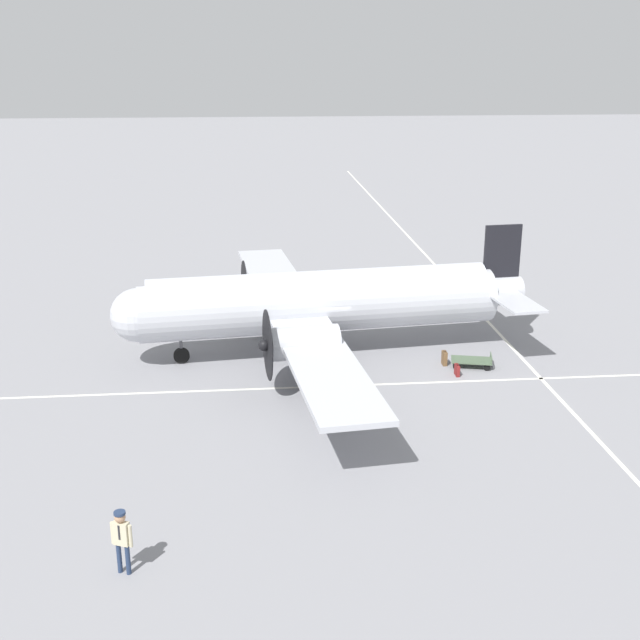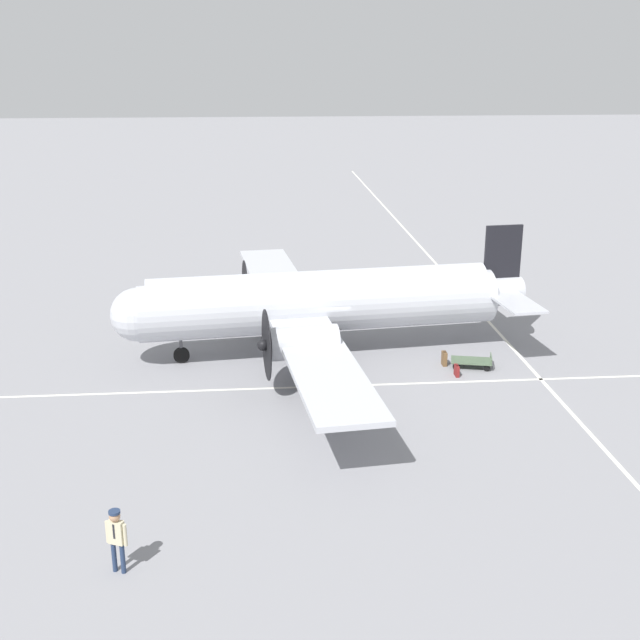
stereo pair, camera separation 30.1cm
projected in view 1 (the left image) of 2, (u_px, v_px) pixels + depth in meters
The scene contains 8 objects.
ground_plane at pixel (320, 353), 36.15m from camera, with size 300.00×300.00×0.00m, color gray.
apron_line_eastwest at pixel (511, 347), 36.94m from camera, with size 120.00×0.16×0.01m.
apron_line_northsouth at pixel (329, 386), 32.52m from camera, with size 0.16×120.00×0.01m.
airliner_main at pixel (311, 302), 35.32m from camera, with size 23.68×18.45×5.54m.
crew_foreground at pixel (121, 535), 20.42m from camera, with size 0.39×0.57×1.81m.
suitcase_near_door at pixel (444, 358), 34.71m from camera, with size 0.42×0.17×0.65m.
suitcase_upright_spare at pixel (457, 370), 33.56m from camera, with size 0.46×0.14×0.51m.
baggage_cart at pixel (472, 361), 34.50m from camera, with size 1.33×1.89×0.56m.
Camera 1 is at (-33.72, 3.17, 12.73)m, focal length 45.00 mm.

